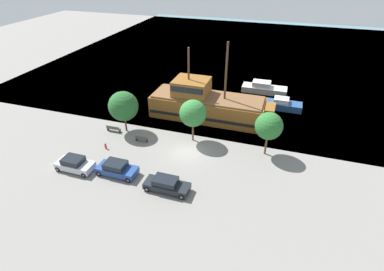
% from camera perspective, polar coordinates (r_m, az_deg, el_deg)
% --- Properties ---
extents(ground_plane, '(160.00, 160.00, 0.00)m').
position_cam_1_polar(ground_plane, '(36.64, -0.85, -3.19)').
color(ground_plane, gray).
extents(water_surface, '(80.00, 80.00, 0.00)m').
position_cam_1_polar(water_surface, '(75.99, 10.21, 15.31)').
color(water_surface, slate).
rests_on(water_surface, ground).
extents(pirate_ship, '(17.59, 5.41, 11.19)m').
position_cam_1_polar(pirate_ship, '(43.55, 2.73, 6.00)').
color(pirate_ship, brown).
rests_on(pirate_ship, water_surface).
extents(moored_boat_dockside, '(5.49, 2.29, 1.74)m').
position_cam_1_polar(moored_boat_dockside, '(48.59, 16.94, 5.64)').
color(moored_boat_dockside, navy).
rests_on(moored_boat_dockside, water_surface).
extents(moored_boat_outer, '(7.55, 2.59, 1.88)m').
position_cam_1_polar(moored_boat_outer, '(53.77, 13.49, 8.75)').
color(moored_boat_outer, '#B7B2A8').
rests_on(moored_boat_outer, water_surface).
extents(parked_car_curb_front, '(4.22, 1.97, 1.57)m').
position_cam_1_polar(parked_car_curb_front, '(35.92, -21.45, -5.08)').
color(parked_car_curb_front, '#B7BCC6').
rests_on(parked_car_curb_front, ground_plane).
extents(parked_car_curb_mid, '(4.68, 1.86, 1.49)m').
position_cam_1_polar(parked_car_curb_mid, '(30.95, -4.88, -9.29)').
color(parked_car_curb_mid, black).
rests_on(parked_car_curb_mid, ground_plane).
extents(parked_car_curb_rear, '(4.45, 1.99, 1.57)m').
position_cam_1_polar(parked_car_curb_rear, '(33.82, -14.15, -6.13)').
color(parked_car_curb_rear, navy).
rests_on(parked_car_curb_rear, ground_plane).
extents(fire_hydrant, '(0.42, 0.25, 0.76)m').
position_cam_1_polar(fire_hydrant, '(38.57, -16.14, -1.89)').
color(fire_hydrant, red).
rests_on(fire_hydrant, ground_plane).
extents(bench_promenade_east, '(1.56, 0.45, 0.85)m').
position_cam_1_polar(bench_promenade_east, '(38.93, -9.62, -0.60)').
color(bench_promenade_east, '#4C4742').
rests_on(bench_promenade_east, ground_plane).
extents(bench_promenade_west, '(1.94, 0.45, 0.85)m').
position_cam_1_polar(bench_promenade_west, '(41.92, -14.75, 1.29)').
color(bench_promenade_west, '#4C4742').
rests_on(bench_promenade_west, ground_plane).
extents(tree_row_east, '(3.92, 3.92, 5.66)m').
position_cam_1_polar(tree_row_east, '(40.21, -12.94, 5.45)').
color(tree_row_east, brown).
rests_on(tree_row_east, ground_plane).
extents(tree_row_mideast, '(3.39, 3.39, 5.59)m').
position_cam_1_polar(tree_row_mideast, '(36.99, 0.18, 4.24)').
color(tree_row_mideast, brown).
rests_on(tree_row_mideast, ground_plane).
extents(tree_row_midwest, '(3.22, 3.22, 5.46)m').
position_cam_1_polar(tree_row_midwest, '(35.45, 14.43, 1.74)').
color(tree_row_midwest, brown).
rests_on(tree_row_midwest, ground_plane).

